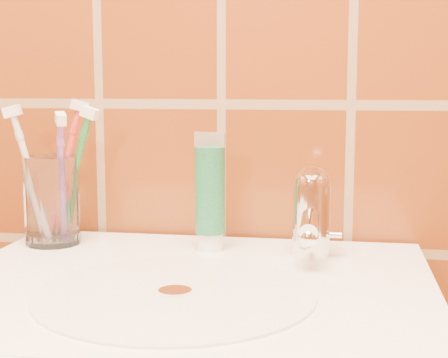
# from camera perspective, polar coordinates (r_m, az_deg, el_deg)

# --- Properties ---
(glass_tumbler) EXTENTS (0.09, 0.09, 0.12)m
(glass_tumbler) POSITION_cam_1_polar(r_m,az_deg,el_deg) (0.98, -14.10, -1.72)
(glass_tumbler) COLOR white
(glass_tumbler) RESTS_ON pedestal_sink
(toothpaste_tube) EXTENTS (0.04, 0.04, 0.16)m
(toothpaste_tube) POSITION_cam_1_polar(r_m,az_deg,el_deg) (0.91, -1.16, -1.38)
(toothpaste_tube) COLOR white
(toothpaste_tube) RESTS_ON pedestal_sink
(faucet) EXTENTS (0.05, 0.11, 0.12)m
(faucet) POSITION_cam_1_polar(r_m,az_deg,el_deg) (0.88, 7.27, -2.49)
(faucet) COLOR white
(faucet) RESTS_ON pedestal_sink
(toothbrush_0) EXTENTS (0.09, 0.11, 0.20)m
(toothbrush_0) POSITION_cam_1_polar(r_m,az_deg,el_deg) (0.95, -13.41, -0.14)
(toothbrush_0) COLOR #8B499C
(toothbrush_0) RESTS_ON glass_tumbler
(toothbrush_1) EXTENTS (0.08, 0.08, 0.20)m
(toothbrush_1) POSITION_cam_1_polar(r_m,az_deg,el_deg) (0.97, -15.69, 0.17)
(toothbrush_1) COLOR silver
(toothbrush_1) RESTS_ON glass_tumbler
(toothbrush_2) EXTENTS (0.11, 0.10, 0.20)m
(toothbrush_2) POSITION_cam_1_polar(r_m,az_deg,el_deg) (0.97, -12.42, 0.18)
(toothbrush_2) COLOR #1F752D
(toothbrush_2) RESTS_ON glass_tumbler
(toothbrush_3) EXTENTS (0.12, 0.11, 0.21)m
(toothbrush_3) POSITION_cam_1_polar(r_m,az_deg,el_deg) (0.99, -13.06, 0.58)
(toothbrush_3) COLOR red
(toothbrush_3) RESTS_ON glass_tumbler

